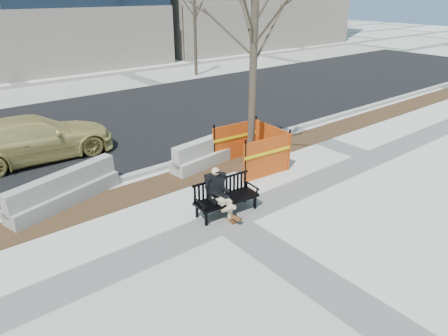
{
  "coord_description": "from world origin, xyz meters",
  "views": [
    {
      "loc": [
        -5.13,
        -6.4,
        5.05
      ],
      "look_at": [
        0.63,
        0.85,
        0.89
      ],
      "focal_mm": 32.0,
      "sensor_mm": 36.0,
      "label": 1
    }
  ],
  "objects_px": {
    "bench": "(226,213)",
    "seated_man": "(218,215)",
    "tree_fence": "(250,167)",
    "jersey_barrier_left": "(67,203)",
    "jersey_barrier_right": "(212,162)",
    "sedan": "(39,158)"
  },
  "relations": [
    {
      "from": "bench",
      "to": "tree_fence",
      "type": "bearing_deg",
      "value": 41.44
    },
    {
      "from": "jersey_barrier_left",
      "to": "sedan",
      "type": "bearing_deg",
      "value": 68.35
    },
    {
      "from": "bench",
      "to": "sedan",
      "type": "relative_size",
      "value": 0.34
    },
    {
      "from": "tree_fence",
      "to": "jersey_barrier_right",
      "type": "distance_m",
      "value": 1.25
    },
    {
      "from": "seated_man",
      "to": "sedan",
      "type": "relative_size",
      "value": 0.25
    },
    {
      "from": "bench",
      "to": "jersey_barrier_left",
      "type": "bearing_deg",
      "value": 139.8
    },
    {
      "from": "sedan",
      "to": "jersey_barrier_left",
      "type": "xyz_separation_m",
      "value": [
        -0.31,
        -3.56,
        0.0
      ]
    },
    {
      "from": "bench",
      "to": "seated_man",
      "type": "bearing_deg",
      "value": 168.92
    },
    {
      "from": "seated_man",
      "to": "jersey_barrier_right",
      "type": "xyz_separation_m",
      "value": [
        1.87,
        2.7,
        0.0
      ]
    },
    {
      "from": "sedan",
      "to": "jersey_barrier_left",
      "type": "bearing_deg",
      "value": 177.2
    },
    {
      "from": "tree_fence",
      "to": "jersey_barrier_right",
      "type": "relative_size",
      "value": 2.13
    },
    {
      "from": "seated_man",
      "to": "jersey_barrier_left",
      "type": "relative_size",
      "value": 0.41
    },
    {
      "from": "tree_fence",
      "to": "jersey_barrier_left",
      "type": "relative_size",
      "value": 2.14
    },
    {
      "from": "jersey_barrier_left",
      "to": "bench",
      "type": "bearing_deg",
      "value": -61.99
    },
    {
      "from": "tree_fence",
      "to": "sedan",
      "type": "bearing_deg",
      "value": 136.03
    },
    {
      "from": "bench",
      "to": "seated_man",
      "type": "xyz_separation_m",
      "value": [
        -0.22,
        0.06,
        0.0
      ]
    },
    {
      "from": "jersey_barrier_left",
      "to": "jersey_barrier_right",
      "type": "xyz_separation_m",
      "value": [
        4.58,
        -0.19,
        0.0
      ]
    },
    {
      "from": "sedan",
      "to": "jersey_barrier_left",
      "type": "distance_m",
      "value": 3.57
    },
    {
      "from": "seated_man",
      "to": "sedan",
      "type": "height_order",
      "value": "sedan"
    },
    {
      "from": "tree_fence",
      "to": "sedan",
      "type": "xyz_separation_m",
      "value": [
        -4.97,
        4.79,
        0.0
      ]
    },
    {
      "from": "tree_fence",
      "to": "sedan",
      "type": "height_order",
      "value": "tree_fence"
    },
    {
      "from": "sedan",
      "to": "jersey_barrier_right",
      "type": "height_order",
      "value": "sedan"
    }
  ]
}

